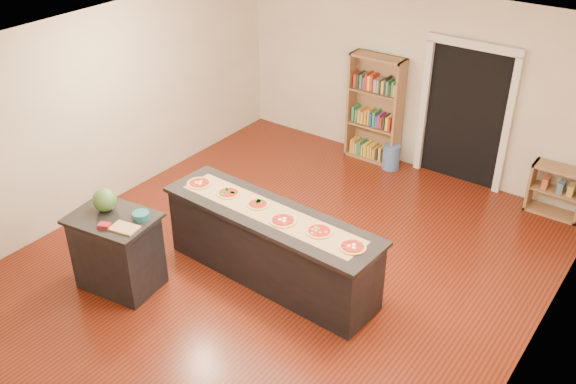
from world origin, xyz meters
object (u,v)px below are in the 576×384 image
Objects in this scene: side_counter at (118,251)px; kitchen_island at (271,246)px; low_shelf at (556,191)px; watermelon at (105,200)px; waste_bin at (391,157)px; bookshelf at (375,109)px.

kitchen_island is at bearing 32.24° from side_counter.
kitchen_island reaches higher than low_shelf.
watermelon is at bearing -130.40° from low_shelf.
waste_bin is (-0.14, 3.39, -0.27)m from kitchen_island.
side_counter is 0.56× the size of bookshelf.
kitchen_island is at bearing -87.67° from waste_bin.
bookshelf reaches higher than waste_bin.
side_counter is at bearing -99.95° from bookshelf.
side_counter reaches higher than kitchen_island.
bookshelf reaches higher than side_counter.
waste_bin is (1.25, 4.55, -0.29)m from side_counter.
bookshelf is 0.81m from waste_bin.
watermelon is at bearing -102.10° from bookshelf.
watermelon is at bearing 152.19° from side_counter.
low_shelf is (2.94, -0.00, -0.51)m from bookshelf.
bookshelf is at bearing 163.07° from waste_bin.
low_shelf is 6.10m from watermelon.
watermelon is (-0.17, 0.06, 0.62)m from side_counter.
side_counter is 4.76m from bookshelf.
watermelon reaches higher than side_counter.
bookshelf is 6.37× the size of watermelon.
watermelon is (-3.93, -4.61, 0.74)m from low_shelf.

